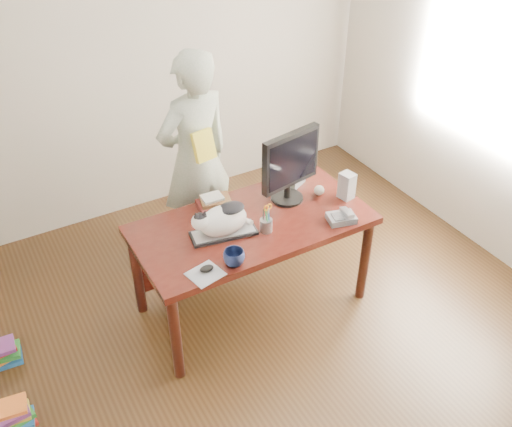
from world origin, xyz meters
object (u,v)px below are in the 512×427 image
object	(u,v)px
desk	(247,233)
book_stack	(214,202)
monitor	(290,164)
person	(195,159)
keyboard	(224,233)
speaker	(347,186)
mouse	(207,269)
coffee_mug	(234,258)
calculator	(288,179)
cat	(221,220)
phone	(342,217)
baseball	(319,190)
pen_cup	(266,224)
book_pile_a	(12,417)
book_pile_b	(1,354)

from	to	relation	value
desk	book_stack	xyz separation A→B (m)	(-0.14, 0.21, 0.18)
monitor	person	xyz separation A→B (m)	(-0.40, 0.69, -0.20)
keyboard	speaker	world-z (taller)	speaker
mouse	coffee_mug	distance (m)	0.18
calculator	person	distance (m)	0.72
cat	book_stack	distance (m)	0.34
calculator	phone	bearing A→B (deg)	-112.09
desk	mouse	size ratio (longest dim) A/B	16.31
phone	baseball	xyz separation A→B (m)	(0.05, 0.34, 0.01)
speaker	monitor	bearing A→B (deg)	144.10
pen_cup	mouse	size ratio (longest dim) A/B	2.12
cat	desk	bearing A→B (deg)	33.60
coffee_mug	book_pile_a	bearing A→B (deg)	175.13
calculator	book_pile_b	bearing A→B (deg)	151.45
phone	speaker	distance (m)	0.30
keyboard	book_pile_a	distance (m)	1.67
coffee_mug	baseball	distance (m)	0.96
keyboard	speaker	xyz separation A→B (m)	(0.95, -0.05, 0.09)
monitor	person	bearing A→B (deg)	109.84
keyboard	person	bearing A→B (deg)	87.56
person	mouse	bearing A→B (deg)	57.85
pen_cup	person	xyz separation A→B (m)	(-0.08, 0.92, 0.05)
pen_cup	calculator	bearing A→B (deg)	44.14
monitor	baseball	size ratio (longest dim) A/B	7.22
phone	baseball	size ratio (longest dim) A/B	2.87
desk	speaker	xyz separation A→B (m)	(0.72, -0.15, 0.25)
mouse	book_pile_b	world-z (taller)	mouse
coffee_mug	speaker	bearing A→B (deg)	13.44
desk	book_pile_a	distance (m)	1.85
monitor	mouse	xyz separation A→B (m)	(-0.84, -0.40, -0.28)
speaker	baseball	distance (m)	0.20
desk	calculator	world-z (taller)	calculator
keyboard	mouse	distance (m)	0.37
monitor	mouse	distance (m)	0.97
speaker	book_pile_b	world-z (taller)	speaker
cat	calculator	distance (m)	0.79
keyboard	book_stack	bearing A→B (deg)	84.20
cat	speaker	distance (m)	0.97
desk	monitor	bearing A→B (deg)	3.05
desk	book_stack	distance (m)	0.31
pen_cup	mouse	distance (m)	0.54
monitor	book_pile_b	distance (m)	2.31
mouse	book_pile_b	distance (m)	1.56
desk	coffee_mug	bearing A→B (deg)	-127.70
cat	speaker	size ratio (longest dim) A/B	2.17
phone	person	size ratio (longest dim) A/B	0.12
pen_cup	book_pile_b	size ratio (longest dim) A/B	0.80
phone	calculator	xyz separation A→B (m)	(-0.05, 0.59, 0.00)
baseball	person	distance (m)	0.97
phone	book_stack	size ratio (longest dim) A/B	0.84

